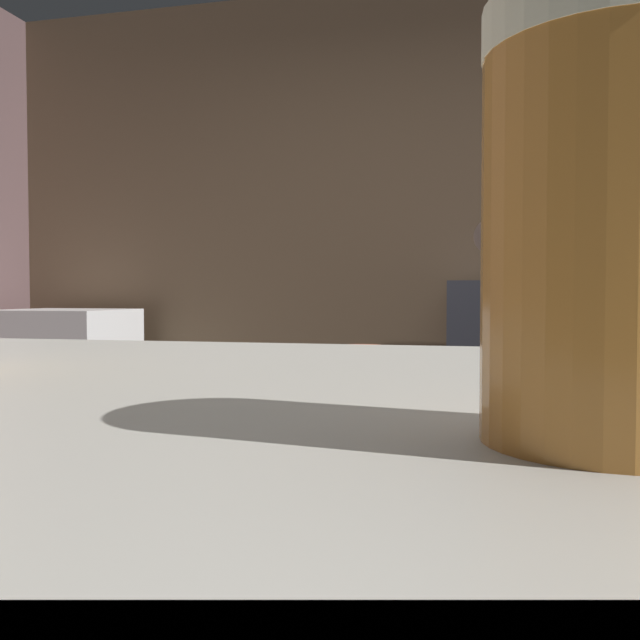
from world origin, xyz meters
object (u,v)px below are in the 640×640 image
Objects in this scene: mixing_bowl at (360,356)px; pint_glass_far at (612,226)px; bartender at (574,369)px; bottle_hot_sauce at (530,266)px; bottle_soy at (618,259)px; mini_fridge at (66,411)px.

pint_glass_far is at bearing -77.55° from mixing_bowl.
pint_glass_far is (-0.15, -1.30, 0.18)m from bartender.
pint_glass_far is (0.40, -1.80, 0.20)m from mixing_bowl.
mixing_bowl is 1.39m from bottle_hot_sauce.
mixing_bowl is 1.13× the size of bottle_hot_sauce.
bottle_soy is 0.40m from bottle_hot_sauce.
pint_glass_far is (2.13, -2.91, 0.63)m from mini_fridge.
mini_fridge is 2.41m from bottle_hot_sauce.
bottle_soy is at bearing -7.88° from bartender.
bartender is 9.59× the size of bottle_hot_sauce.
mixing_bowl is 1.68m from bottle_soy.
bottle_soy reaches higher than mixing_bowl.
bartender is at bearing 83.54° from pint_glass_far.
pint_glass_far is at bearing 178.03° from bartender.
bottle_hot_sauce is at bearing 86.94° from pint_glass_far.
bottle_hot_sauce is (-0.39, -0.11, -0.03)m from bottle_soy.
bartender is 8.50× the size of mixing_bowl.
mixing_bowl is 1.55× the size of pint_glass_far.
mixing_bowl is (-0.55, 0.50, -0.03)m from bartender.
mixing_bowl is at bearing 102.45° from pint_glass_far.
bartender reaches higher than pint_glass_far.
mini_fridge is 4.17× the size of bottle_soy.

